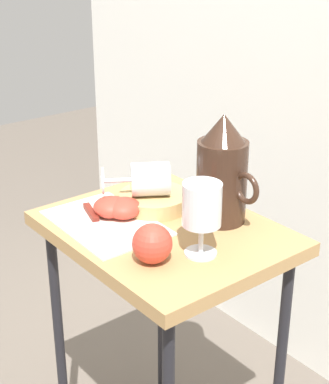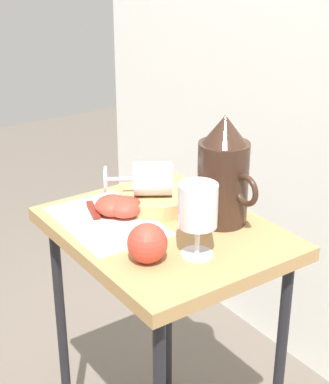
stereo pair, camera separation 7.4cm
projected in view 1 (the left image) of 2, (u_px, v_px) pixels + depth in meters
name	position (u px, v px, depth m)	size (l,w,h in m)	color
table	(164.00, 261.00, 1.33)	(0.51, 0.40, 0.69)	#AD8451
linen_napkin	(106.00, 223.00, 1.31)	(0.27, 0.18, 0.00)	silver
basket_tray	(154.00, 201.00, 1.38)	(0.16, 0.16, 0.04)	tan
pitcher	(222.00, 179.00, 1.29)	(0.16, 0.11, 0.24)	#382319
wine_glass_upright	(202.00, 208.00, 1.15)	(0.08, 0.08, 0.15)	silver
wine_glass_tipped_near	(148.00, 179.00, 1.35)	(0.14, 0.16, 0.08)	silver
apple_half_left	(124.00, 208.00, 1.32)	(0.08, 0.08, 0.04)	#CC3D2D
apple_half_right	(111.00, 207.00, 1.33)	(0.08, 0.08, 0.04)	#CC3D2D
apple_whole	(152.00, 244.00, 1.15)	(0.08, 0.08, 0.08)	#CC3D2D
knife	(96.00, 220.00, 1.30)	(0.22, 0.08, 0.01)	silver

